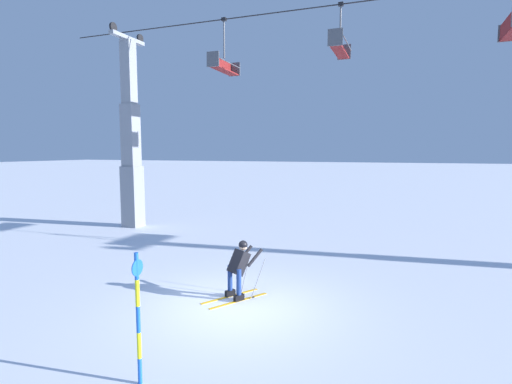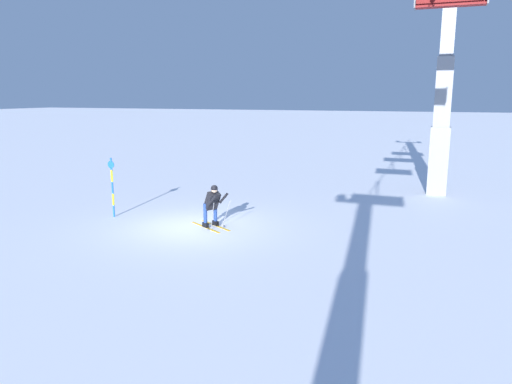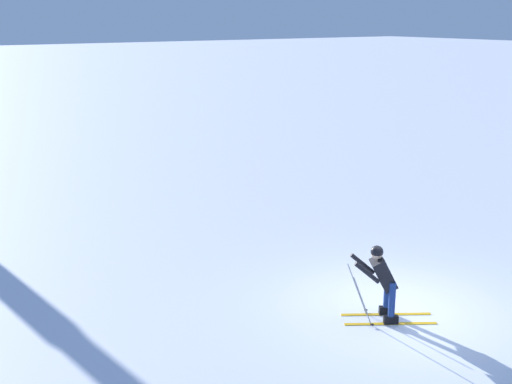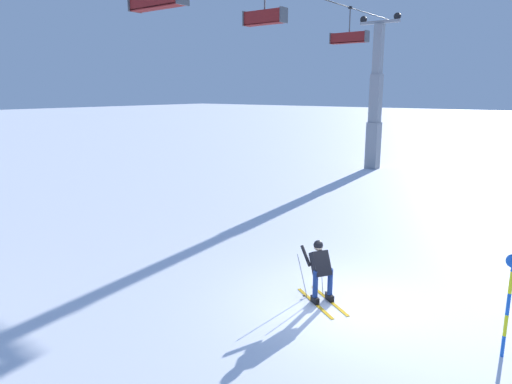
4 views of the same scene
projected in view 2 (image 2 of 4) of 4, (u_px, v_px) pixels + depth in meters
ground_plane at (194, 227)px, 16.96m from camera, size 260.00×260.00×0.00m
skier_carving_main at (213, 203)px, 16.73m from camera, size 1.40×1.79×1.66m
lift_tower_near at (442, 106)px, 21.87m from camera, size 0.86×2.46×9.92m
trail_marker_pole at (112, 185)px, 18.15m from camera, size 0.07×0.28×2.26m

